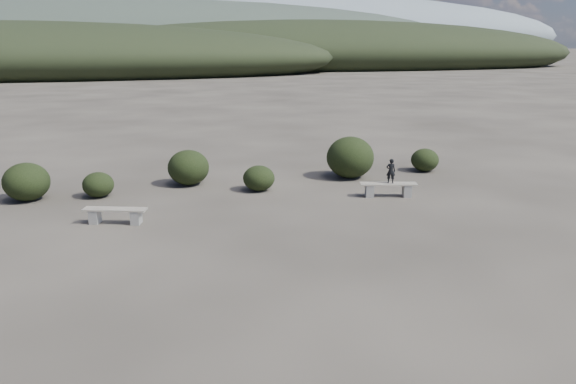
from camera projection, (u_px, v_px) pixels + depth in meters
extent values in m
plane|color=#302B25|center=(328.00, 280.00, 12.31)|extent=(1200.00, 1200.00, 0.00)
cube|color=gray|center=(95.00, 216.00, 16.16)|extent=(0.35, 0.41, 0.40)
cube|color=gray|center=(136.00, 217.00, 16.08)|extent=(0.35, 0.41, 0.40)
cube|color=gray|center=(115.00, 209.00, 16.06)|extent=(1.85, 0.91, 0.05)
cube|color=gray|center=(369.00, 191.00, 18.96)|extent=(0.35, 0.42, 0.42)
cube|color=gray|center=(407.00, 191.00, 18.96)|extent=(0.35, 0.42, 0.42)
cube|color=gray|center=(389.00, 184.00, 18.90)|extent=(1.95, 0.84, 0.05)
imported|color=black|center=(391.00, 171.00, 18.79)|extent=(0.35, 0.28, 0.84)
ellipsoid|color=black|center=(98.00, 185.00, 18.89)|extent=(1.04, 1.04, 0.85)
ellipsoid|color=black|center=(188.00, 168.00, 20.49)|extent=(1.50, 1.50, 1.29)
ellipsoid|color=black|center=(259.00, 178.00, 19.71)|extent=(1.12, 1.12, 0.90)
ellipsoid|color=black|center=(350.00, 157.00, 21.56)|extent=(1.82, 1.82, 1.60)
ellipsoid|color=black|center=(425.00, 160.00, 22.74)|extent=(1.11, 1.11, 0.93)
ellipsoid|color=black|center=(26.00, 182.00, 18.43)|extent=(1.49, 1.49, 1.26)
ellipsoid|color=black|center=(9.00, 59.00, 90.28)|extent=(110.00, 40.00, 12.00)
ellipsoid|color=black|center=(326.00, 53.00, 122.89)|extent=(120.00, 44.00, 14.00)
ellipsoid|color=#2F3A30|center=(157.00, 43.00, 161.10)|extent=(190.00, 64.00, 24.00)
ellipsoid|color=slate|center=(282.00, 35.00, 307.64)|extent=(340.00, 110.00, 44.00)
ellipsoid|color=#959EA9|center=(103.00, 33.00, 377.54)|extent=(460.00, 140.00, 56.00)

